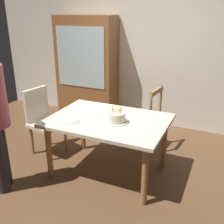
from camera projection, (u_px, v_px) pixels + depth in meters
ground at (109, 171)px, 3.50m from camera, size 6.40×6.40×0.00m
back_wall at (153, 52)px, 4.60m from camera, size 6.40×0.10×2.60m
dining_table at (108, 126)px, 3.26m from camera, size 1.42×1.01×0.74m
birthday_cake at (117, 118)px, 3.12m from camera, size 0.28×0.28×0.19m
plate_near_celebrant at (71, 120)px, 3.18m from camera, size 0.22×0.22×0.01m
plate_far_side at (111, 112)px, 3.45m from camera, size 0.22×0.22×0.01m
fork_near_celebrant at (60, 118)px, 3.26m from camera, size 0.18×0.05×0.01m
fork_far_side at (100, 110)px, 3.51m from camera, size 0.18×0.03×0.01m
chair_spindle_back at (144, 119)px, 3.95m from camera, size 0.49×0.49×0.95m
chair_upholstered at (43, 117)px, 3.83m from camera, size 0.51×0.51×0.95m
china_cabinet at (87, 69)px, 4.93m from camera, size 1.10×0.45×1.90m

